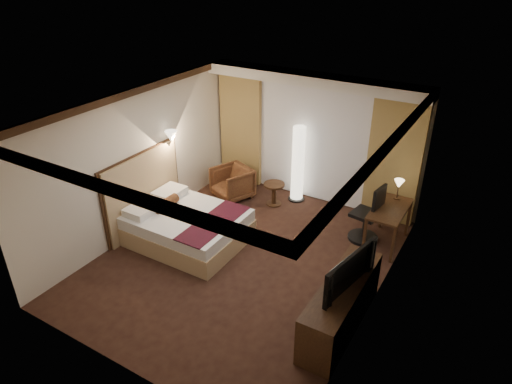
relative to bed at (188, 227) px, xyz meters
The scene contains 21 objects.
floor 1.23m from the bed, ahead, with size 4.50×5.50×0.01m, color black.
ceiling 2.69m from the bed, ahead, with size 4.50×5.50×0.01m, color white.
back_wall 3.20m from the bed, 66.70° to the left, with size 4.50×0.02×2.70m, color beige.
left_wall 1.49m from the bed, behind, with size 0.02×5.50×2.70m, color beige.
right_wall 3.60m from the bed, ahead, with size 0.02×5.50×2.70m, color beige.
crown_molding 2.64m from the bed, ahead, with size 4.50×5.50×0.12m, color black, non-canonical shape.
soffit 3.62m from the bed, 64.67° to the left, with size 4.50×0.50×0.20m, color white.
curtain_sheer 3.10m from the bed, 66.08° to the left, with size 2.48×0.04×2.45m, color silver.
curtain_left_drape 2.85m from the bed, 100.84° to the left, with size 1.00×0.14×2.45m, color #A38D4A.
curtain_right_drape 4.03m from the bed, 42.31° to the left, with size 1.00×0.14×2.45m, color #A38D4A.
wall_sconce 1.78m from the bed, 139.05° to the left, with size 0.24×0.24×0.24m, color white, non-canonical shape.
bed is the anchor object (origin of this frame).
headboard 1.10m from the bed, behind, with size 0.12×1.85×1.50m, color tan, non-canonical shape.
armchair 1.85m from the bed, 97.20° to the left, with size 0.73×0.69×0.75m, color #451C14.
side_table 2.13m from the bed, 71.02° to the left, with size 0.44×0.44×0.48m, color black, non-canonical shape.
floor_lamp 2.70m from the bed, 67.82° to the left, with size 0.35×0.35×1.66m, color white, non-canonical shape.
desk 3.61m from the bed, 29.27° to the left, with size 0.55×1.11×0.75m, color black, non-canonical shape.
desk_lamp 3.87m from the bed, 34.56° to the left, with size 0.18×0.18×0.34m, color #FFD899, non-canonical shape.
office_chair 3.25m from the bed, 31.98° to the left, with size 0.55×0.55×1.15m, color black, non-canonical shape.
dresser 3.25m from the bed, 10.81° to the right, with size 0.50×1.92×0.75m, color black, non-canonical shape.
television 3.32m from the bed, 10.91° to the right, with size 1.18×0.68×0.15m, color black.
Camera 1 is at (3.47, -5.43, 4.75)m, focal length 32.00 mm.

